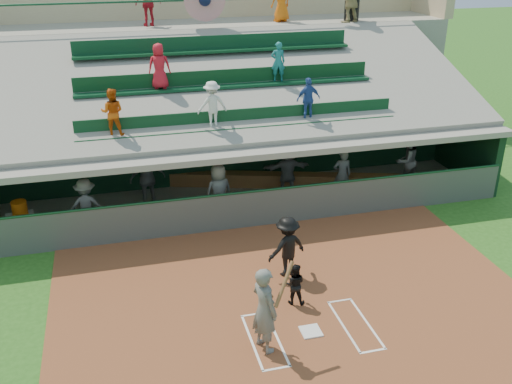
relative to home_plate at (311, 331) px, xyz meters
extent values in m
plane|color=#245518|center=(0.00, 0.00, -0.04)|extent=(100.00, 100.00, 0.00)
cube|color=brown|center=(0.00, 0.50, -0.03)|extent=(11.00, 9.00, 0.02)
cube|color=silver|center=(0.00, 0.00, 0.00)|extent=(0.43, 0.43, 0.03)
cube|color=white|center=(-0.75, 0.00, -0.01)|extent=(0.05, 1.80, 0.01)
cube|color=silver|center=(0.75, 0.00, -0.01)|extent=(0.05, 1.80, 0.01)
cube|color=white|center=(-1.30, 0.00, -0.01)|extent=(0.05, 1.80, 0.01)
cube|color=white|center=(1.30, 0.00, -0.01)|extent=(0.05, 1.80, 0.01)
cube|color=white|center=(-1.02, 0.90, -0.01)|extent=(0.60, 0.05, 0.01)
cube|color=silver|center=(1.02, 0.90, -0.01)|extent=(0.60, 0.05, 0.01)
cube|color=white|center=(-1.02, -0.90, -0.01)|extent=(0.60, 0.05, 0.01)
cube|color=white|center=(1.02, -0.90, -0.01)|extent=(0.60, 0.05, 0.01)
cube|color=gray|center=(0.00, 6.75, -0.02)|extent=(16.00, 3.50, 0.04)
cube|color=gray|center=(0.00, 13.50, 2.26)|extent=(20.00, 3.00, 4.60)
cube|color=#4F544F|center=(0.00, 5.00, 0.52)|extent=(16.00, 0.06, 1.10)
cylinder|color=#154223|center=(0.00, 5.00, 1.09)|extent=(16.00, 0.08, 0.08)
cube|color=#10311C|center=(0.00, 8.50, 1.07)|extent=(16.00, 0.25, 2.20)
cube|color=black|center=(8.00, 6.75, 1.07)|extent=(0.25, 3.50, 2.20)
cube|color=gray|center=(0.00, 6.75, 2.17)|extent=(16.40, 3.90, 0.18)
cube|color=gray|center=(0.00, 10.25, 1.12)|extent=(16.40, 3.50, 2.30)
cube|color=gray|center=(0.00, 11.90, 2.26)|extent=(16.40, 0.30, 4.60)
cube|color=gray|center=(0.00, 8.60, 3.42)|extent=(16.40, 6.51, 2.37)
cube|color=#0D3D20|center=(0.00, 6.20, 2.62)|extent=(9.40, 0.42, 0.08)
cube|color=#0C351C|center=(0.00, 6.40, 2.88)|extent=(9.40, 0.06, 0.45)
cube|color=#0C3820|center=(0.00, 8.10, 3.37)|extent=(9.40, 0.42, 0.08)
cube|color=#0B3419|center=(0.00, 8.30, 3.62)|extent=(9.40, 0.06, 0.45)
cube|color=#0D391D|center=(0.00, 10.00, 4.12)|extent=(9.40, 0.42, 0.08)
cube|color=#0C371F|center=(0.00, 10.20, 4.38)|extent=(9.40, 0.06, 0.45)
imported|color=#C84D0B|center=(-3.62, 6.30, 3.31)|extent=(0.73, 0.62, 1.30)
imported|color=silver|center=(-0.86, 6.30, 3.32)|extent=(0.92, 0.60, 1.33)
imported|color=#264998|center=(2.03, 6.30, 3.29)|extent=(0.77, 0.38, 1.27)
imported|color=red|center=(-2.10, 8.20, 4.09)|extent=(0.71, 0.51, 1.36)
imported|color=#196E71|center=(1.65, 8.20, 4.03)|extent=(0.49, 0.35, 1.25)
cylinder|color=#133D25|center=(0.00, 12.00, 5.56)|extent=(20.00, 0.07, 0.07)
cylinder|color=red|center=(0.00, 11.98, 5.56)|extent=(1.50, 0.06, 1.50)
sphere|color=#0D1435|center=(0.00, 11.95, 5.56)|extent=(0.44, 0.44, 0.44)
imported|color=#555752|center=(-1.10, -0.22, 0.93)|extent=(0.67, 0.80, 1.89)
cylinder|color=brown|center=(-0.75, -0.37, 1.57)|extent=(0.56, 0.54, 0.75)
sphere|color=brown|center=(-0.97, -0.22, 1.22)|extent=(0.10, 0.10, 0.10)
imported|color=black|center=(-0.02, 1.10, 0.49)|extent=(0.59, 0.53, 1.01)
imported|color=black|center=(0.17, 2.29, 0.78)|extent=(1.15, 0.86, 1.58)
cube|color=olive|center=(-0.27, 8.07, 0.23)|extent=(14.47, 4.91, 0.45)
cube|color=white|center=(-6.39, 5.99, 0.33)|extent=(0.83, 0.67, 0.65)
cylinder|color=#CD5A0C|center=(-6.37, 6.00, 0.86)|extent=(0.41, 0.41, 0.41)
imported|color=#5A5D57|center=(-4.60, 5.86, 0.80)|extent=(1.06, 0.65, 1.59)
imported|color=#51544F|center=(-2.79, 7.03, 0.94)|extent=(1.16, 0.64, 1.88)
imported|color=#61645E|center=(-0.84, 5.73, 0.85)|extent=(0.94, 0.73, 1.69)
imported|color=#5C5F59|center=(1.63, 6.91, 0.83)|extent=(1.54, 0.54, 1.64)
imported|color=#555853|center=(3.21, 6.17, 0.80)|extent=(0.63, 0.45, 1.59)
imported|color=#575954|center=(5.58, 6.45, 0.92)|extent=(1.08, 0.96, 1.83)
cylinder|color=black|center=(5.98, 12.59, 5.00)|extent=(0.58, 0.58, 0.87)
imported|color=#B11422|center=(-1.92, 13.10, 5.39)|extent=(1.03, 0.59, 1.65)
camera|label=1|loc=(-3.61, -9.23, 7.75)|focal=40.00mm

